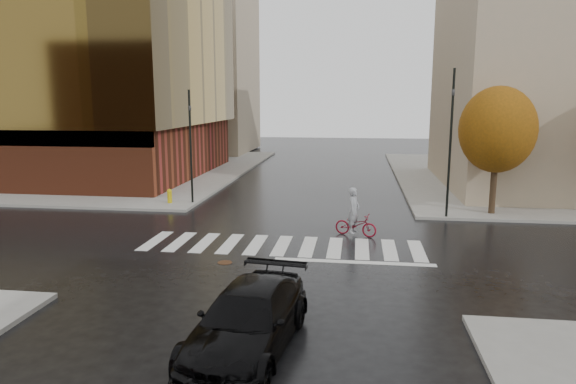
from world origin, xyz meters
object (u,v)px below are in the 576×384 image
(traffic_light_nw, at_px, (191,141))
(fire_hydrant, at_px, (170,195))
(traffic_light_ne, at_px, (451,134))
(sedan, at_px, (248,320))
(cyclist, at_px, (355,219))

(traffic_light_nw, relative_size, fire_hydrant, 7.92)
(traffic_light_nw, relative_size, traffic_light_ne, 0.87)
(sedan, xyz_separation_m, traffic_light_ne, (7.05, 14.73, 3.55))
(traffic_light_nw, distance_m, fire_hydrant, 3.34)
(sedan, height_order, traffic_light_nw, traffic_light_nw)
(sedan, height_order, traffic_light_ne, traffic_light_ne)
(cyclist, xyz_separation_m, traffic_light_ne, (4.56, 3.80, 3.58))
(traffic_light_ne, bearing_deg, cyclist, 54.57)
(traffic_light_ne, xyz_separation_m, fire_hydrant, (-15.08, 1.39, -3.73))
(cyclist, bearing_deg, sedan, -173.69)
(traffic_light_nw, xyz_separation_m, traffic_light_ne, (13.85, -1.73, 0.64))
(traffic_light_nw, distance_m, traffic_light_ne, 13.97)
(traffic_light_nw, bearing_deg, traffic_light_ne, 97.12)
(cyclist, xyz_separation_m, traffic_light_nw, (-9.29, 5.53, 2.93))
(cyclist, height_order, traffic_light_nw, traffic_light_nw)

